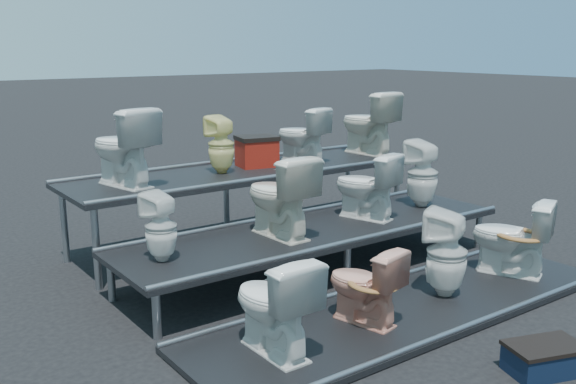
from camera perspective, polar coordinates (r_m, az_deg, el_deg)
ground at (r=6.64m, az=2.50°, el=-7.04°), size 80.00×80.00×0.00m
tier_front at (r=5.74m, az=10.73°, el=-10.23°), size 4.20×1.20×0.06m
tier_mid at (r=6.56m, az=2.52°, el=-5.15°), size 4.20×1.20×0.46m
tier_back at (r=7.53m, az=-3.64°, el=-1.21°), size 4.20×1.20×0.86m
toilet_0 at (r=4.71m, az=-1.32°, el=-9.91°), size 0.43×0.75×0.76m
toilet_1 at (r=5.25m, az=6.78°, el=-8.17°), size 0.49×0.70×0.65m
toilet_2 at (r=5.91m, az=13.92°, el=-5.26°), size 0.48×0.48×0.80m
toilet_3 at (r=6.65m, az=19.21°, el=-3.78°), size 0.68×0.85×0.75m
toilet_4 at (r=5.56m, az=-11.24°, el=-3.05°), size 0.33×0.34×0.60m
toilet_5 at (r=6.12m, az=-0.81°, el=-0.33°), size 0.48×0.81×0.80m
toilet_6 at (r=6.83m, az=6.92°, el=0.57°), size 0.58×0.78×0.71m
toilet_7 at (r=7.44m, az=11.87°, el=1.61°), size 0.36×0.36×0.76m
toilet_8 at (r=6.70m, az=-14.51°, el=3.91°), size 0.61×0.87×0.81m
toilet_9 at (r=7.21m, az=-5.97°, el=4.22°), size 0.31×0.32×0.65m
toilet_10 at (r=7.83m, az=1.21°, el=5.09°), size 0.55×0.74×0.68m
toilet_11 at (r=8.52m, az=7.10°, el=6.13°), size 0.51×0.84×0.82m
red_crate at (r=7.60m, az=-2.78°, el=3.46°), size 0.49×0.43×0.31m
step_stool at (r=5.02m, az=21.83°, el=-13.72°), size 0.59×0.46×0.19m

